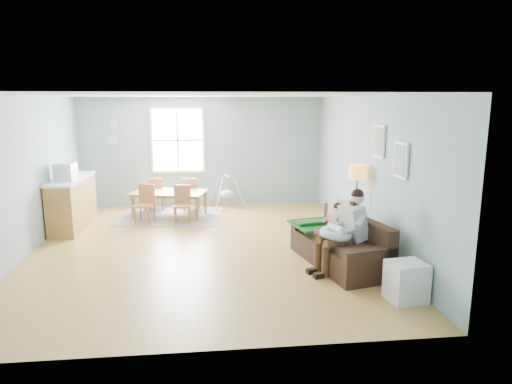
{
  "coord_description": "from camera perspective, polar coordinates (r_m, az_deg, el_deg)",
  "views": [
    {
      "loc": [
        0.1,
        -7.95,
        2.62
      ],
      "look_at": [
        0.97,
        0.03,
        1.0
      ],
      "focal_mm": 32.0,
      "sensor_mm": 36.0,
      "label": 1
    }
  ],
  "objects": [
    {
      "name": "nursing_pillow",
      "position": [
        7.1,
        9.96,
        -5.18
      ],
      "size": [
        0.56,
        0.54,
        0.2
      ],
      "primitive_type": "torus",
      "rotation": [
        0.0,
        0.14,
        0.09
      ],
      "color": "silver",
      "rests_on": "father"
    },
    {
      "name": "rug",
      "position": [
        10.66,
        -10.71,
        -2.99
      ],
      "size": [
        2.47,
        2.0,
        0.01
      ],
      "primitive_type": "cube",
      "rotation": [
        0.0,
        0.0,
        -0.13
      ],
      "color": "gray",
      "rests_on": "room"
    },
    {
      "name": "chair_se",
      "position": [
        9.94,
        -9.21,
        -1.29
      ],
      "size": [
        0.38,
        0.38,
        0.83
      ],
      "color": "brown",
      "rests_on": "rug"
    },
    {
      "name": "wall_plates",
      "position": [
        11.64,
        -16.75,
        7.04
      ],
      "size": [
        0.67,
        0.02,
        0.66
      ],
      "color": "#9BB3BA",
      "rests_on": "room"
    },
    {
      "name": "chair_nw",
      "position": [
        11.19,
        -12.27,
        -0.05
      ],
      "size": [
        0.41,
        0.41,
        0.81
      ],
      "color": "brown",
      "rests_on": "rug"
    },
    {
      "name": "window",
      "position": [
        11.48,
        -9.77,
        6.4
      ],
      "size": [
        1.32,
        0.08,
        1.62
      ],
      "color": "white",
      "rests_on": "room"
    },
    {
      "name": "infant",
      "position": [
        7.11,
        9.83,
        -4.5
      ],
      "size": [
        0.23,
        0.35,
        0.13
      ],
      "color": "white",
      "rests_on": "nursing_pillow"
    },
    {
      "name": "pictures",
      "position": [
        7.51,
        16.31,
        5.06
      ],
      "size": [
        0.05,
        1.34,
        0.74
      ],
      "color": "white",
      "rests_on": "room"
    },
    {
      "name": "monitor",
      "position": [
        9.78,
        -22.75,
        2.32
      ],
      "size": [
        0.41,
        0.39,
        0.35
      ],
      "color": "silver",
      "rests_on": "counter"
    },
    {
      "name": "green_throw",
      "position": [
        8.02,
        7.95,
        -4.0
      ],
      "size": [
        1.06,
        0.98,
        0.04
      ],
      "primitive_type": "cube",
      "rotation": [
        0.0,
        0.0,
        0.24
      ],
      "color": "#135522",
      "rests_on": "sofa"
    },
    {
      "name": "baby_swing",
      "position": [
        11.29,
        -3.68,
        -0.14
      ],
      "size": [
        0.95,
        0.96,
        0.81
      ],
      "color": "silver",
      "rests_on": "room"
    },
    {
      "name": "storage_cube",
      "position": [
        6.47,
        18.21,
        -10.58
      ],
      "size": [
        0.53,
        0.48,
        0.52
      ],
      "color": "silver",
      "rests_on": "room"
    },
    {
      "name": "toddler",
      "position": [
        7.58,
        9.58,
        -3.7
      ],
      "size": [
        0.52,
        0.36,
        0.77
      ],
      "color": "silver",
      "rests_on": "sofa"
    },
    {
      "name": "sofa",
      "position": [
        7.56,
        10.67,
        -6.81
      ],
      "size": [
        1.25,
        2.1,
        0.79
      ],
      "color": "black",
      "rests_on": "room"
    },
    {
      "name": "father",
      "position": [
        7.15,
        11.03,
        -4.5
      ],
      "size": [
        0.97,
        0.62,
        1.29
      ],
      "color": "#969699",
      "rests_on": "sofa"
    },
    {
      "name": "dining_table",
      "position": [
        10.6,
        -10.77,
        -1.5
      ],
      "size": [
        1.82,
        1.29,
        0.58
      ],
      "primitive_type": "imported",
      "rotation": [
        0.0,
        0.0,
        -0.25
      ],
      "color": "olive",
      "rests_on": "rug"
    },
    {
      "name": "counter",
      "position": [
        10.24,
        -21.96,
        -1.2
      ],
      "size": [
        0.58,
        1.89,
        1.05
      ],
      "color": "olive",
      "rests_on": "room"
    },
    {
      "name": "beige_pillow",
      "position": [
        7.97,
        10.25,
        -2.56
      ],
      "size": [
        0.26,
        0.49,
        0.47
      ],
      "primitive_type": "cube",
      "rotation": [
        0.0,
        0.0,
        0.28
      ],
      "color": "tan",
      "rests_on": "sofa"
    },
    {
      "name": "chair_sw",
      "position": [
        10.12,
        -13.66,
        -1.2
      ],
      "size": [
        0.46,
        0.46,
        0.84
      ],
      "color": "brown",
      "rests_on": "rug"
    },
    {
      "name": "floor_lamp",
      "position": [
        8.44,
        12.53,
        1.63
      ],
      "size": [
        0.3,
        0.3,
        1.48
      ],
      "color": "black",
      "rests_on": "room"
    },
    {
      "name": "chair_ne",
      "position": [
        11.03,
        -8.17,
        -0.07
      ],
      "size": [
        0.44,
        0.44,
        0.81
      ],
      "color": "brown",
      "rests_on": "rug"
    },
    {
      "name": "room",
      "position": [
        7.95,
        -7.05,
        9.88
      ],
      "size": [
        8.4,
        9.4,
        3.9
      ],
      "color": "#A77D3B"
    }
  ]
}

